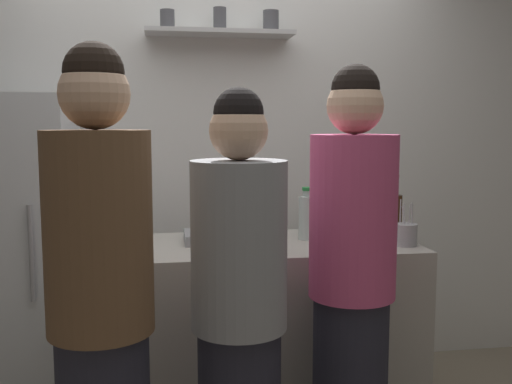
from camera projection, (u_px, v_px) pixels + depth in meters
name	position (u px, v px, depth m)	size (l,w,h in m)	color
back_wall_assembly	(215.00, 153.00, 3.51)	(4.80, 0.32, 2.60)	white
refrigerator	(10.00, 256.00, 3.00)	(0.66, 0.68, 1.62)	silver
counter	(256.00, 333.00, 2.90)	(1.54, 0.68, 0.90)	#B7B2A8
baking_pan	(219.00, 237.00, 2.89)	(0.34, 0.24, 0.05)	gray
utensil_holder	(406.00, 234.00, 2.79)	(0.11, 0.11, 0.22)	#B2B2B7
wine_bottle_dark_glass	(261.00, 227.00, 2.70)	(0.07, 0.07, 0.29)	black
wine_bottle_amber_glass	(395.00, 215.00, 2.94)	(0.07, 0.07, 0.33)	#472814
water_bottle_plastic	(307.00, 216.00, 2.93)	(0.09, 0.09, 0.26)	silver
person_pink_top	(352.00, 285.00, 2.32)	(0.34, 0.34, 1.71)	#262633
person_brown_jacket	(101.00, 317.00, 1.89)	(0.34, 0.34, 1.73)	#262633
person_grey_hoodie	(239.00, 319.00, 2.10)	(0.34, 0.34, 1.61)	#262633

